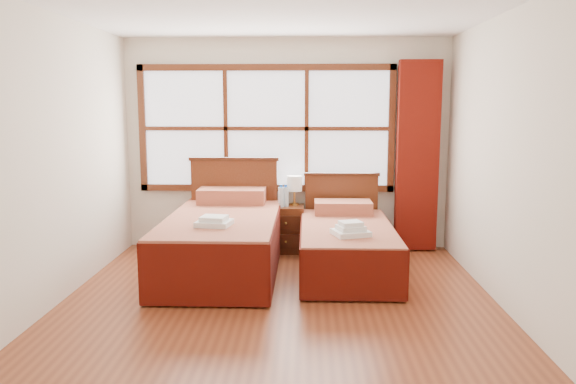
{
  "coord_description": "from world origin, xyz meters",
  "views": [
    {
      "loc": [
        0.25,
        -4.74,
        1.79
      ],
      "look_at": [
        0.07,
        0.7,
        0.94
      ],
      "focal_mm": 35.0,
      "sensor_mm": 36.0,
      "label": 1
    }
  ],
  "objects": [
    {
      "name": "bottle_near",
      "position": [
        -0.06,
        1.95,
        0.69
      ],
      "size": [
        0.07,
        0.07,
        0.27
      ],
      "color": "silver",
      "rests_on": "nightstand"
    },
    {
      "name": "lamp",
      "position": [
        0.1,
        2.08,
        0.82
      ],
      "size": [
        0.19,
        0.19,
        0.36
      ],
      "color": "#B38639",
      "rests_on": "nightstand"
    },
    {
      "name": "wall_left",
      "position": [
        -2.0,
        0.0,
        1.3
      ],
      "size": [
        0.0,
        4.5,
        4.5
      ],
      "primitive_type": "plane",
      "rotation": [
        1.57,
        0.0,
        1.57
      ],
      "color": "silver",
      "rests_on": "floor"
    },
    {
      "name": "towels_left",
      "position": [
        -0.66,
        0.63,
        0.66
      ],
      "size": [
        0.37,
        0.33,
        0.1
      ],
      "rotation": [
        0.0,
        0.0,
        -0.16
      ],
      "color": "white",
      "rests_on": "bed_left"
    },
    {
      "name": "bed_left",
      "position": [
        -0.65,
        1.2,
        0.35
      ],
      "size": [
        1.18,
        2.28,
        1.15
      ],
      "color": "#3E1B0D",
      "rests_on": "floor"
    },
    {
      "name": "window",
      "position": [
        -0.25,
        2.21,
        1.5
      ],
      "size": [
        3.16,
        0.06,
        1.56
      ],
      "color": "white",
      "rests_on": "wall_back"
    },
    {
      "name": "towels_right",
      "position": [
        0.69,
        0.68,
        0.57
      ],
      "size": [
        0.41,
        0.38,
        0.14
      ],
      "rotation": [
        0.0,
        0.0,
        0.32
      ],
      "color": "white",
      "rests_on": "bed_right"
    },
    {
      "name": "bed_right",
      "position": [
        0.69,
        1.2,
        0.29
      ],
      "size": [
        0.99,
        2.01,
        0.96
      ],
      "color": "#3E1B0D",
      "rests_on": "floor"
    },
    {
      "name": "wall_right",
      "position": [
        2.0,
        0.0,
        1.3
      ],
      "size": [
        0.0,
        4.5,
        4.5
      ],
      "primitive_type": "plane",
      "rotation": [
        1.57,
        0.0,
        -1.57
      ],
      "color": "silver",
      "rests_on": "floor"
    },
    {
      "name": "floor",
      "position": [
        0.0,
        0.0,
        0.0
      ],
      "size": [
        4.5,
        4.5,
        0.0
      ],
      "primitive_type": "plane",
      "color": "brown",
      "rests_on": "ground"
    },
    {
      "name": "ceiling",
      "position": [
        0.0,
        0.0,
        2.6
      ],
      "size": [
        4.5,
        4.5,
        0.0
      ],
      "primitive_type": "plane",
      "rotation": [
        3.14,
        0.0,
        0.0
      ],
      "color": "white",
      "rests_on": "wall_back"
    },
    {
      "name": "bottle_far",
      "position": [
        0.0,
        1.98,
        0.69
      ],
      "size": [
        0.07,
        0.07,
        0.27
      ],
      "color": "silver",
      "rests_on": "nightstand"
    },
    {
      "name": "wall_back",
      "position": [
        0.0,
        2.25,
        1.3
      ],
      "size": [
        4.0,
        0.0,
        4.0
      ],
      "primitive_type": "plane",
      "rotation": [
        1.57,
        0.0,
        0.0
      ],
      "color": "silver",
      "rests_on": "floor"
    },
    {
      "name": "curtain",
      "position": [
        1.6,
        2.11,
        1.17
      ],
      "size": [
        0.5,
        0.16,
        2.3
      ],
      "primitive_type": "cube",
      "color": "maroon",
      "rests_on": "wall_back"
    },
    {
      "name": "nightstand",
      "position": [
        0.01,
        1.99,
        0.28
      ],
      "size": [
        0.42,
        0.42,
        0.57
      ],
      "color": "#572713",
      "rests_on": "floor"
    }
  ]
}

